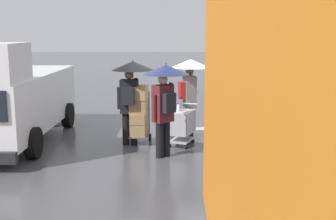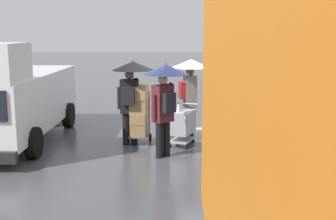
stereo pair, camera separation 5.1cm
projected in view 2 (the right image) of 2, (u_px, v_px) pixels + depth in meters
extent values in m
plane|color=#4C4C51|center=(174.00, 141.00, 11.37)|extent=(90.00, 90.00, 0.00)
cylinder|color=silver|center=(213.00, 135.00, 12.04)|extent=(1.92, 1.92, 0.01)
cylinder|color=#999BA0|center=(50.00, 123.00, 13.59)|extent=(1.38, 1.38, 0.01)
cube|color=white|center=(15.00, 100.00, 11.28)|extent=(2.05, 5.23, 1.40)
cylinder|color=black|center=(34.00, 143.00, 9.80)|extent=(0.25, 0.72, 0.72)
cylinder|color=black|center=(69.00, 115.00, 12.97)|extent=(0.25, 0.72, 0.72)
cylinder|color=black|center=(4.00, 115.00, 13.01)|extent=(0.25, 0.72, 0.72)
cube|color=#B2B2B7|center=(182.00, 122.00, 10.85)|extent=(0.75, 0.89, 0.56)
cube|color=#B2B2B7|center=(182.00, 140.00, 10.93)|extent=(0.68, 0.80, 0.04)
cylinder|color=#B2B2B7|center=(187.00, 104.00, 11.16)|extent=(0.56, 0.23, 0.04)
sphere|color=black|center=(186.00, 147.00, 10.59)|extent=(0.10, 0.10, 0.10)
sphere|color=black|center=(170.00, 146.00, 10.74)|extent=(0.10, 0.10, 0.10)
sphere|color=black|center=(193.00, 141.00, 11.16)|extent=(0.10, 0.10, 0.10)
sphere|color=black|center=(178.00, 140.00, 11.30)|extent=(0.10, 0.10, 0.10)
cylinder|color=white|center=(177.00, 119.00, 10.76)|extent=(0.16, 0.29, 0.69)
cube|color=#515156|center=(139.00, 135.00, 11.07)|extent=(0.53, 0.64, 0.03)
cylinder|color=#515156|center=(149.00, 112.00, 11.24)|extent=(0.04, 0.04, 1.10)
cylinder|color=#515156|center=(132.00, 112.00, 11.28)|extent=(0.04, 0.04, 1.10)
cylinder|color=black|center=(150.00, 137.00, 11.36)|extent=(0.07, 0.20, 0.20)
cylinder|color=black|center=(132.00, 137.00, 11.41)|extent=(0.07, 0.20, 0.20)
cube|color=#A37F51|center=(139.00, 129.00, 11.04)|extent=(0.44, 0.58, 0.32)
cube|color=#A37F51|center=(139.00, 118.00, 10.99)|extent=(0.44, 0.60, 0.25)
cube|color=#A37F51|center=(139.00, 106.00, 10.93)|extent=(0.47, 0.54, 0.36)
cube|color=tan|center=(139.00, 92.00, 10.87)|extent=(0.48, 0.57, 0.34)
cylinder|color=black|center=(227.00, 119.00, 12.08)|extent=(0.18, 0.18, 0.82)
cylinder|color=black|center=(220.00, 120.00, 12.01)|extent=(0.18, 0.18, 0.82)
cube|color=slate|center=(224.00, 90.00, 11.89)|extent=(0.51, 0.43, 0.84)
sphere|color=tan|center=(225.00, 70.00, 11.79)|extent=(0.22, 0.22, 0.22)
cylinder|color=slate|center=(232.00, 91.00, 12.00)|extent=(0.10, 0.10, 0.55)
cylinder|color=slate|center=(219.00, 83.00, 11.77)|extent=(0.21, 0.32, 0.50)
cylinder|color=#333338|center=(221.00, 76.00, 11.79)|extent=(0.02, 0.02, 0.86)
cone|color=#E0668E|center=(222.00, 62.00, 11.72)|extent=(1.04, 1.04, 0.22)
sphere|color=#333338|center=(222.00, 58.00, 11.69)|extent=(0.04, 0.04, 0.04)
cylinder|color=black|center=(126.00, 129.00, 10.97)|extent=(0.18, 0.18, 0.82)
cylinder|color=black|center=(134.00, 129.00, 10.95)|extent=(0.18, 0.18, 0.82)
cube|color=black|center=(129.00, 96.00, 10.81)|extent=(0.46, 0.31, 0.84)
sphere|color=#8C6647|center=(129.00, 75.00, 10.71)|extent=(0.22, 0.22, 0.22)
cylinder|color=black|center=(119.00, 98.00, 10.83)|extent=(0.10, 0.10, 0.55)
cylinder|color=black|center=(137.00, 87.00, 10.77)|extent=(0.12, 0.31, 0.50)
cylinder|color=#333338|center=(133.00, 81.00, 10.73)|extent=(0.02, 0.02, 0.86)
cone|color=black|center=(133.00, 66.00, 10.66)|extent=(1.04, 1.04, 0.22)
sphere|color=#333338|center=(133.00, 60.00, 10.64)|extent=(0.04, 0.04, 0.04)
cube|color=black|center=(128.00, 96.00, 10.60)|extent=(0.31, 0.18, 0.44)
cylinder|color=black|center=(160.00, 140.00, 9.85)|extent=(0.18, 0.18, 0.82)
cylinder|color=black|center=(166.00, 139.00, 9.98)|extent=(0.18, 0.18, 0.82)
cube|color=#5B1E23|center=(163.00, 103.00, 9.76)|extent=(0.51, 0.50, 0.84)
sphere|color=beige|center=(163.00, 80.00, 9.66)|extent=(0.22, 0.22, 0.22)
cylinder|color=#5B1E23|center=(154.00, 107.00, 9.60)|extent=(0.10, 0.10, 0.55)
cylinder|color=#5B1E23|center=(168.00, 93.00, 9.85)|extent=(0.28, 0.29, 0.50)
cylinder|color=#333338|center=(166.00, 86.00, 9.76)|extent=(0.02, 0.02, 0.86)
cone|color=navy|center=(166.00, 69.00, 9.69)|extent=(1.04, 1.04, 0.22)
sphere|color=#333338|center=(166.00, 64.00, 9.66)|extent=(0.04, 0.04, 0.04)
cube|color=black|center=(169.00, 103.00, 9.61)|extent=(0.33, 0.32, 0.44)
cylinder|color=black|center=(189.00, 121.00, 11.87)|extent=(0.18, 0.18, 0.82)
cylinder|color=black|center=(190.00, 123.00, 11.68)|extent=(0.18, 0.18, 0.82)
cube|color=slate|center=(190.00, 92.00, 11.62)|extent=(0.37, 0.49, 0.84)
sphere|color=#8C6647|center=(190.00, 71.00, 11.52)|extent=(0.22, 0.22, 0.22)
cylinder|color=slate|center=(187.00, 92.00, 11.88)|extent=(0.10, 0.10, 0.55)
cylinder|color=slate|center=(192.00, 84.00, 11.41)|extent=(0.32, 0.16, 0.50)
cylinder|color=#333338|center=(191.00, 78.00, 11.46)|extent=(0.02, 0.02, 0.86)
cone|color=white|center=(191.00, 63.00, 11.39)|extent=(1.04, 1.04, 0.22)
sphere|color=#333338|center=(191.00, 58.00, 11.36)|extent=(0.04, 0.04, 0.04)
cube|color=maroon|center=(183.00, 90.00, 11.57)|extent=(0.22, 0.33, 0.44)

